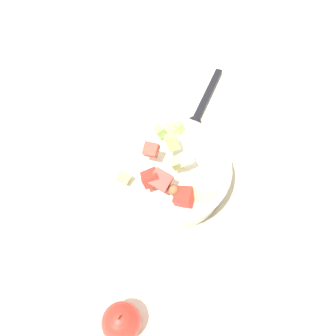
# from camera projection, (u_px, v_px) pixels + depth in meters

# --- Properties ---
(ground_plane) EXTENTS (2.40, 2.40, 0.00)m
(ground_plane) POSITION_uv_depth(u_px,v_px,m) (168.00, 184.00, 0.73)
(ground_plane) COLOR silver
(placemat) EXTENTS (0.41, 0.36, 0.01)m
(placemat) POSITION_uv_depth(u_px,v_px,m) (168.00, 183.00, 0.73)
(placemat) COLOR #BCB299
(placemat) RESTS_ON ground_plane
(salad_bowl) EXTENTS (0.27, 0.27, 0.11)m
(salad_bowl) POSITION_uv_depth(u_px,v_px,m) (168.00, 170.00, 0.70)
(salad_bowl) COLOR white
(salad_bowl) RESTS_ON placemat
(serving_spoon) EXTENTS (0.23, 0.12, 0.01)m
(serving_spoon) POSITION_uv_depth(u_px,v_px,m) (200.00, 109.00, 0.84)
(serving_spoon) COLOR black
(serving_spoon) RESTS_ON placemat
(whole_apple) EXTENTS (0.07, 0.07, 0.08)m
(whole_apple) POSITION_uv_depth(u_px,v_px,m) (121.00, 322.00, 0.55)
(whole_apple) COLOR red
(whole_apple) RESTS_ON ground_plane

